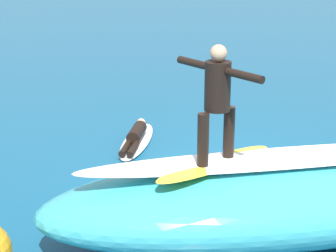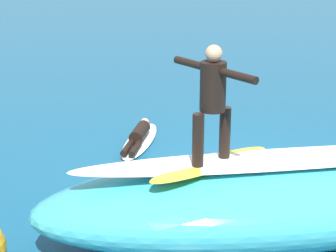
% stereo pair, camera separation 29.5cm
% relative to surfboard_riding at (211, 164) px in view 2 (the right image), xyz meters
% --- Properties ---
extents(ground_plane, '(120.00, 120.00, 0.00)m').
position_rel_surfboard_riding_xyz_m(ground_plane, '(-1.49, -1.92, -1.21)').
color(ground_plane, '#145175').
extents(wave_crest, '(7.55, 3.82, 1.18)m').
position_rel_surfboard_riding_xyz_m(wave_crest, '(-1.06, 0.23, -0.63)').
color(wave_crest, teal).
rests_on(wave_crest, ground_plane).
extents(wave_foam_lip, '(6.16, 2.12, 0.08)m').
position_rel_surfboard_riding_xyz_m(wave_foam_lip, '(-1.06, 0.23, 0.00)').
color(wave_foam_lip, white).
rests_on(wave_foam_lip, wave_crest).
extents(surfboard_riding, '(2.15, 1.04, 0.07)m').
position_rel_surfboard_riding_xyz_m(surfboard_riding, '(0.00, 0.00, 0.00)').
color(surfboard_riding, yellow).
rests_on(surfboard_riding, wave_crest).
extents(surfer_riding, '(0.63, 1.51, 1.63)m').
position_rel_surfboard_riding_xyz_m(surfer_riding, '(0.00, 0.00, 0.99)').
color(surfer_riding, black).
rests_on(surfer_riding, surfboard_riding).
extents(surfboard_paddling, '(1.70, 2.24, 0.08)m').
position_rel_surfboard_riding_xyz_m(surfboard_paddling, '(-0.45, -4.30, -1.17)').
color(surfboard_paddling, silver).
rests_on(surfboard_paddling, ground_plane).
extents(surfer_paddling, '(1.06, 1.50, 0.30)m').
position_rel_surfboard_riding_xyz_m(surfer_paddling, '(-0.38, -4.20, -1.00)').
color(surfer_paddling, black).
rests_on(surfer_paddling, surfboard_paddling).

